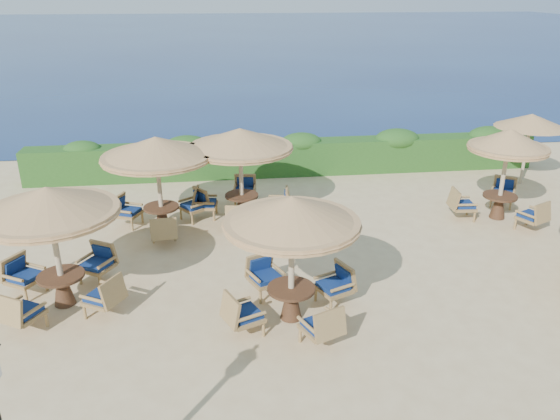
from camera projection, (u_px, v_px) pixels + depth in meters
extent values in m
plane|color=#D7BD88|center=(327.00, 269.00, 13.04)|extent=(120.00, 120.00, 0.00)
plane|color=#0C1D4C|center=(228.00, 33.00, 77.27)|extent=(160.00, 160.00, 0.00)
cube|color=#1D4716|center=(287.00, 158.00, 19.41)|extent=(18.00, 0.90, 1.20)
cylinder|color=#C2AE88|center=(526.00, 152.00, 18.27)|extent=(0.10, 0.10, 2.20)
cone|color=#9F7141|center=(531.00, 121.00, 17.85)|extent=(2.30, 2.30, 0.45)
cylinder|color=#C2AE88|center=(57.00, 254.00, 11.16)|extent=(0.12, 0.12, 2.40)
cone|color=#9F7141|center=(47.00, 200.00, 10.71)|extent=(2.77, 2.77, 0.55)
cylinder|color=#9F7141|center=(50.00, 213.00, 10.81)|extent=(2.72, 2.72, 0.14)
cylinder|color=#4B2D1B|center=(61.00, 276.00, 11.36)|extent=(0.96, 0.96, 0.06)
cone|color=#4B2D1B|center=(63.00, 290.00, 11.49)|extent=(0.44, 0.44, 0.64)
cylinder|color=#C2AE88|center=(291.00, 266.00, 10.68)|extent=(0.12, 0.12, 2.40)
cone|color=#9F7141|center=(292.00, 210.00, 10.23)|extent=(2.66, 2.66, 0.55)
cylinder|color=#9F7141|center=(292.00, 224.00, 10.33)|extent=(2.61, 2.61, 0.14)
cylinder|color=#4B2D1B|center=(291.00, 289.00, 10.88)|extent=(0.96, 0.96, 0.06)
cone|color=#4B2D1B|center=(291.00, 304.00, 11.01)|extent=(0.44, 0.44, 0.64)
cylinder|color=#C2AE88|center=(160.00, 189.00, 14.67)|extent=(0.12, 0.12, 2.40)
cone|color=#9F7141|center=(156.00, 147.00, 14.22)|extent=(2.94, 2.94, 0.55)
cylinder|color=#9F7141|center=(157.00, 157.00, 14.33)|extent=(2.88, 2.88, 0.14)
cylinder|color=#4B2D1B|center=(161.00, 207.00, 14.87)|extent=(0.96, 0.96, 0.06)
cone|color=#4B2D1B|center=(162.00, 219.00, 15.01)|extent=(0.44, 0.44, 0.64)
cylinder|color=#C2AE88|center=(241.00, 178.00, 15.50)|extent=(0.12, 0.12, 2.40)
cone|color=#9F7141|center=(240.00, 138.00, 15.05)|extent=(2.97, 2.97, 0.55)
cylinder|color=#9F7141|center=(240.00, 148.00, 15.16)|extent=(2.91, 2.91, 0.14)
cylinder|color=#4B2D1B|center=(242.00, 195.00, 15.70)|extent=(0.96, 0.96, 0.06)
cone|color=#4B2D1B|center=(242.00, 207.00, 15.84)|extent=(0.44, 0.44, 0.64)
cylinder|color=#C2AE88|center=(503.00, 179.00, 15.46)|extent=(0.12, 0.12, 2.40)
cone|color=#9F7141|center=(510.00, 138.00, 15.01)|extent=(2.21, 2.21, 0.55)
cylinder|color=#9F7141|center=(508.00, 148.00, 15.12)|extent=(2.17, 2.17, 0.14)
cylinder|color=#4B2D1B|center=(500.00, 196.00, 15.66)|extent=(0.96, 0.96, 0.06)
cone|color=#4B2D1B|center=(498.00, 207.00, 15.80)|extent=(0.44, 0.44, 0.64)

